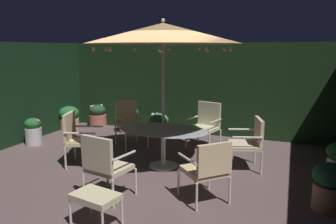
{
  "coord_description": "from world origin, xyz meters",
  "views": [
    {
      "loc": [
        2.4,
        -5.11,
        2.21
      ],
      "look_at": [
        0.2,
        0.58,
        1.02
      ],
      "focal_mm": 34.69,
      "sensor_mm": 36.0,
      "label": 1
    }
  ],
  "objects": [
    {
      "name": "ottoman_footrest",
      "position": [
        0.2,
        -1.92,
        0.38
      ],
      "size": [
        0.64,
        0.49,
        0.43
      ],
      "color": "beige",
      "rests_on": "ground_plane"
    },
    {
      "name": "patio_chair_south",
      "position": [
        -1.05,
        1.35,
        0.59
      ],
      "size": [
        0.84,
        0.83,
        1.05
      ],
      "color": "beige",
      "rests_on": "ground_plane"
    },
    {
      "name": "potted_plant_back_right",
      "position": [
        -0.74,
        2.37,
        0.31
      ],
      "size": [
        0.5,
        0.5,
        0.59
      ],
      "color": "tan",
      "rests_on": "ground_plane"
    },
    {
      "name": "ground_plane",
      "position": [
        0.0,
        0.0,
        -0.01
      ],
      "size": [
        7.64,
        6.43,
        0.02
      ],
      "primitive_type": "cube",
      "color": "brown"
    },
    {
      "name": "potted_plant_back_left",
      "position": [
        -3.19,
        0.61,
        0.32
      ],
      "size": [
        0.38,
        0.38,
        0.63
      ],
      "color": "beige",
      "rests_on": "ground_plane"
    },
    {
      "name": "patio_umbrella",
      "position": [
        0.2,
        0.34,
        2.47
      ],
      "size": [
        2.79,
        2.79,
        2.73
      ],
      "color": "beige",
      "rests_on": "ground_plane"
    },
    {
      "name": "patio_chair_southeast",
      "position": [
        0.62,
        1.89,
        0.57
      ],
      "size": [
        0.75,
        0.7,
        1.01
      ],
      "color": "beige",
      "rests_on": "ground_plane"
    },
    {
      "name": "patio_chair_east",
      "position": [
        1.73,
        0.82,
        0.55
      ],
      "size": [
        0.72,
        0.75,
        0.96
      ],
      "color": "silver",
      "rests_on": "ground_plane"
    },
    {
      "name": "patio_chair_northeast",
      "position": [
        1.34,
        -0.79,
        0.54
      ],
      "size": [
        0.83,
        0.83,
        0.94
      ],
      "color": "beige",
      "rests_on": "ground_plane"
    },
    {
      "name": "patio_chair_north",
      "position": [
        -0.09,
        -1.24,
        0.57
      ],
      "size": [
        0.7,
        0.66,
        0.99
      ],
      "color": "silver",
      "rests_on": "ground_plane"
    },
    {
      "name": "patio_chair_southwest",
      "position": [
        -1.33,
        -0.15,
        0.58
      ],
      "size": [
        0.77,
        0.73,
        1.02
      ],
      "color": "beige",
      "rests_on": "ground_plane"
    },
    {
      "name": "potted_plant_right_near",
      "position": [
        2.98,
        -0.41,
        0.36
      ],
      "size": [
        0.48,
        0.48,
        0.68
      ],
      "color": "#8A6348",
      "rests_on": "ground_plane"
    },
    {
      "name": "potted_plant_left_far",
      "position": [
        -3.33,
        2.12,
        0.33
      ],
      "size": [
        0.55,
        0.55,
        0.65
      ],
      "color": "tan",
      "rests_on": "ground_plane"
    },
    {
      "name": "patio_dining_table",
      "position": [
        0.2,
        0.34,
        0.61
      ],
      "size": [
        1.71,
        1.13,
        0.74
      ],
      "color": "silver",
      "rests_on": "ground_plane"
    },
    {
      "name": "potted_plant_right_far",
      "position": [
        -1.67,
        2.45,
        0.39
      ],
      "size": [
        0.56,
        0.56,
        0.72
      ],
      "color": "tan",
      "rests_on": "ground_plane"
    },
    {
      "name": "hedge_backdrop_rear",
      "position": [
        0.0,
        3.06,
        1.18
      ],
      "size": [
        7.64,
        0.3,
        2.36
      ],
      "primitive_type": "cube",
      "color": "black",
      "rests_on": "ground_plane"
    },
    {
      "name": "potted_plant_front_corner",
      "position": [
        -2.83,
        2.76,
        0.3
      ],
      "size": [
        0.5,
        0.5,
        0.62
      ],
      "color": "#AA5F4E",
      "rests_on": "ground_plane"
    }
  ]
}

